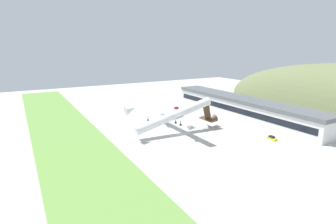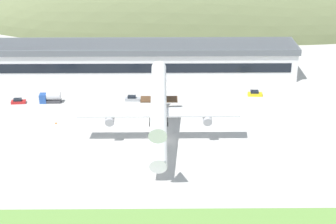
{
  "view_description": "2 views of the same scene",
  "coord_description": "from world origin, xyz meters",
  "px_view_note": "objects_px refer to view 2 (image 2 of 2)",
  "views": [
    {
      "loc": [
        99.97,
        -63.63,
        39.58
      ],
      "look_at": [
        -4.51,
        -3.21,
        9.97
      ],
      "focal_mm": 28.0,
      "sensor_mm": 36.0,
      "label": 1
    },
    {
      "loc": [
        -0.31,
        -128.96,
        63.61
      ],
      "look_at": [
        1.0,
        2.65,
        6.95
      ],
      "focal_mm": 60.0,
      "sensor_mm": 36.0,
      "label": 2
    }
  ],
  "objects_px": {
    "fuel_truck": "(50,98)",
    "traffic_cone_1": "(145,114)",
    "service_car_2": "(255,94)",
    "traffic_cone_0": "(56,123)",
    "service_car_1": "(132,99)",
    "service_car_3": "(18,101)",
    "terminal_building": "(134,58)",
    "cargo_airplane": "(159,111)"
  },
  "relations": [
    {
      "from": "service_car_1",
      "to": "cargo_airplane",
      "type": "bearing_deg",
      "value": -73.84
    },
    {
      "from": "cargo_airplane",
      "to": "service_car_3",
      "type": "xyz_separation_m",
      "value": [
        -41.97,
        26.28,
        -7.95
      ]
    },
    {
      "from": "service_car_1",
      "to": "fuel_truck",
      "type": "bearing_deg",
      "value": -177.31
    },
    {
      "from": "service_car_2",
      "to": "service_car_3",
      "type": "xyz_separation_m",
      "value": [
        -71.35,
        -5.37,
        -0.08
      ]
    },
    {
      "from": "service_car_3",
      "to": "traffic_cone_1",
      "type": "distance_m",
      "value": 39.06
    },
    {
      "from": "traffic_cone_0",
      "to": "traffic_cone_1",
      "type": "bearing_deg",
      "value": 13.35
    },
    {
      "from": "service_car_2",
      "to": "traffic_cone_1",
      "type": "distance_m",
      "value": 36.38
    },
    {
      "from": "cargo_airplane",
      "to": "service_car_3",
      "type": "bearing_deg",
      "value": 147.94
    },
    {
      "from": "cargo_airplane",
      "to": "service_car_3",
      "type": "distance_m",
      "value": 50.15
    },
    {
      "from": "terminal_building",
      "to": "service_car_1",
      "type": "relative_size",
      "value": 24.01
    },
    {
      "from": "traffic_cone_1",
      "to": "terminal_building",
      "type": "bearing_deg",
      "value": 97.56
    },
    {
      "from": "terminal_building",
      "to": "service_car_2",
      "type": "bearing_deg",
      "value": -26.51
    },
    {
      "from": "fuel_truck",
      "to": "traffic_cone_1",
      "type": "height_order",
      "value": "fuel_truck"
    },
    {
      "from": "traffic_cone_0",
      "to": "fuel_truck",
      "type": "bearing_deg",
      "value": 105.39
    },
    {
      "from": "service_car_2",
      "to": "fuel_truck",
      "type": "height_order",
      "value": "fuel_truck"
    },
    {
      "from": "terminal_building",
      "to": "traffic_cone_0",
      "type": "distance_m",
      "value": 44.23
    },
    {
      "from": "traffic_cone_0",
      "to": "service_car_3",
      "type": "bearing_deg",
      "value": 132.78
    },
    {
      "from": "service_car_1",
      "to": "service_car_3",
      "type": "relative_size",
      "value": 1.02
    },
    {
      "from": "fuel_truck",
      "to": "traffic_cone_1",
      "type": "relative_size",
      "value": 10.91
    },
    {
      "from": "service_car_2",
      "to": "traffic_cone_0",
      "type": "height_order",
      "value": "service_car_2"
    },
    {
      "from": "service_car_3",
      "to": "traffic_cone_1",
      "type": "bearing_deg",
      "value": -13.51
    },
    {
      "from": "service_car_1",
      "to": "traffic_cone_1",
      "type": "distance_m",
      "value": 11.59
    },
    {
      "from": "terminal_building",
      "to": "fuel_truck",
      "type": "distance_m",
      "value": 34.07
    },
    {
      "from": "service_car_1",
      "to": "traffic_cone_0",
      "type": "distance_m",
      "value": 26.05
    },
    {
      "from": "service_car_2",
      "to": "service_car_1",
      "type": "bearing_deg",
      "value": -174.41
    },
    {
      "from": "service_car_3",
      "to": "cargo_airplane",
      "type": "bearing_deg",
      "value": -32.06
    },
    {
      "from": "service_car_3",
      "to": "traffic_cone_1",
      "type": "xyz_separation_m",
      "value": [
        37.98,
        -9.13,
        -0.34
      ]
    },
    {
      "from": "service_car_2",
      "to": "traffic_cone_0",
      "type": "relative_size",
      "value": 7.84
    },
    {
      "from": "terminal_building",
      "to": "service_car_2",
      "type": "height_order",
      "value": "terminal_building"
    },
    {
      "from": "service_car_1",
      "to": "service_car_2",
      "type": "xyz_separation_m",
      "value": [
        37.49,
        3.67,
        0.03
      ]
    },
    {
      "from": "terminal_building",
      "to": "traffic_cone_1",
      "type": "distance_m",
      "value": 34.17
    },
    {
      "from": "cargo_airplane",
      "to": "traffic_cone_1",
      "type": "height_order",
      "value": "cargo_airplane"
    },
    {
      "from": "terminal_building",
      "to": "service_car_1",
      "type": "bearing_deg",
      "value": -89.23
    },
    {
      "from": "service_car_2",
      "to": "fuel_truck",
      "type": "xyz_separation_m",
      "value": [
        -61.83,
        -4.81,
        0.85
      ]
    },
    {
      "from": "terminal_building",
      "to": "service_car_3",
      "type": "relative_size",
      "value": 24.39
    },
    {
      "from": "terminal_building",
      "to": "service_car_3",
      "type": "bearing_deg",
      "value": -144.19
    },
    {
      "from": "fuel_truck",
      "to": "traffic_cone_1",
      "type": "distance_m",
      "value": 30.09
    },
    {
      "from": "traffic_cone_0",
      "to": "terminal_building",
      "type": "bearing_deg",
      "value": 63.14
    },
    {
      "from": "service_car_1",
      "to": "service_car_2",
      "type": "height_order",
      "value": "service_car_2"
    },
    {
      "from": "fuel_truck",
      "to": "terminal_building",
      "type": "bearing_deg",
      "value": 44.54
    },
    {
      "from": "cargo_airplane",
      "to": "service_car_1",
      "type": "xyz_separation_m",
      "value": [
        -8.11,
        27.98,
        -7.9
      ]
    },
    {
      "from": "service_car_1",
      "to": "fuel_truck",
      "type": "relative_size",
      "value": 0.71
    }
  ]
}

